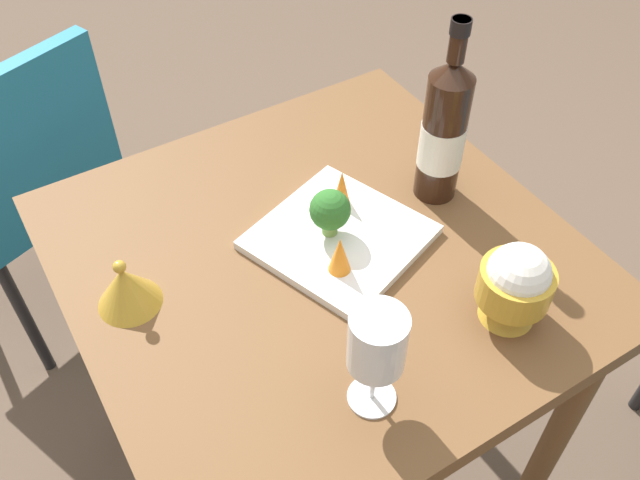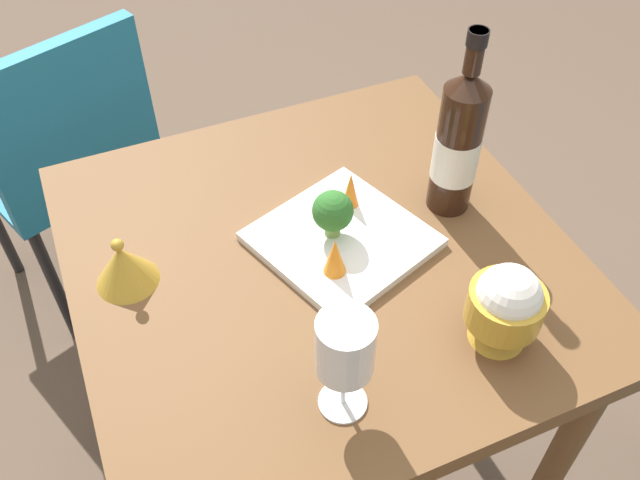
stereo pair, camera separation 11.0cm
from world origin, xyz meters
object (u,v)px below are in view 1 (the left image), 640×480
object	(u,v)px
chair_by_wall	(27,177)
broccoli_floret	(330,211)
wine_glass	(377,344)
rice_bowl	(515,284)
wine_bottle	(444,131)
carrot_garnish_left	(341,254)
carrot_garnish_right	(342,187)
serving_plate	(339,237)
rice_bowl_lid	(126,286)

from	to	relation	value
chair_by_wall	broccoli_floret	size ratio (longest dim) A/B	9.91
chair_by_wall	wine_glass	world-z (taller)	wine_glass
rice_bowl	broccoli_floret	distance (m)	0.31
wine_bottle	wine_glass	xyz separation A→B (m)	(-0.29, 0.33, -0.00)
wine_glass	carrot_garnish_left	world-z (taller)	wine_glass
wine_bottle	carrot_garnish_right	world-z (taller)	wine_bottle
carrot_garnish_right	serving_plate	bearing A→B (deg)	145.30
wine_glass	carrot_garnish_right	size ratio (longest dim) A/B	2.62
rice_bowl	rice_bowl_lid	distance (m)	0.58
wine_glass	broccoli_floret	distance (m)	0.31
broccoli_floret	rice_bowl	bearing A→B (deg)	-152.58
wine_bottle	carrot_garnish_left	xyz separation A→B (m)	(-0.08, 0.25, -0.08)
chair_by_wall	serving_plate	xyz separation A→B (m)	(-0.73, -0.40, 0.24)
serving_plate	carrot_garnish_left	xyz separation A→B (m)	(-0.07, 0.04, 0.04)
wine_glass	carrot_garnish_right	bearing A→B (deg)	-26.28
wine_bottle	serving_plate	distance (m)	0.25
carrot_garnish_right	broccoli_floret	bearing A→B (deg)	132.90
rice_bowl	serving_plate	world-z (taller)	rice_bowl
rice_bowl	carrot_garnish_left	bearing A→B (deg)	40.75
broccoli_floret	carrot_garnish_right	size ratio (longest dim) A/B	1.26
rice_bowl	serving_plate	bearing A→B (deg)	26.47
chair_by_wall	carrot_garnish_left	world-z (taller)	chair_by_wall
wine_glass	serving_plate	size ratio (longest dim) A/B	0.56
wine_glass	chair_by_wall	bearing A→B (deg)	15.14
carrot_garnish_right	chair_by_wall	bearing A→B (deg)	33.37
carrot_garnish_left	carrot_garnish_right	xyz separation A→B (m)	(0.13, -0.08, -0.00)
serving_plate	carrot_garnish_right	distance (m)	0.09
rice_bowl_lid	carrot_garnish_left	bearing A→B (deg)	-111.81
chair_by_wall	carrot_garnish_left	size ratio (longest dim) A/B	12.32
rice_bowl	serving_plate	distance (m)	0.30
wine_glass	broccoli_floret	size ratio (longest dim) A/B	2.09
rice_bowl	broccoli_floret	xyz separation A→B (m)	(0.28, 0.14, -0.01)
rice_bowl	chair_by_wall	bearing A→B (deg)	27.84
wine_bottle	rice_bowl_lid	xyz separation A→B (m)	(0.04, 0.56, -0.10)
carrot_garnish_left	wine_glass	bearing A→B (deg)	158.46
wine_bottle	wine_glass	world-z (taller)	wine_bottle
wine_glass	broccoli_floret	bearing A→B (deg)	-21.14
chair_by_wall	wine_glass	size ratio (longest dim) A/B	4.75
rice_bowl_lid	serving_plate	xyz separation A→B (m)	(-0.06, -0.35, -0.03)
carrot_garnish_left	rice_bowl_lid	bearing A→B (deg)	68.19
serving_plate	carrot_garnish_left	bearing A→B (deg)	148.39
rice_bowl_lid	carrot_garnish_left	xyz separation A→B (m)	(-0.12, -0.31, 0.01)
serving_plate	wine_bottle	bearing A→B (deg)	-85.95
rice_bowl	wine_bottle	bearing A→B (deg)	-16.12
rice_bowl	carrot_garnish_left	distance (m)	0.26
carrot_garnish_right	rice_bowl	bearing A→B (deg)	-165.28
wine_bottle	serving_plate	world-z (taller)	wine_bottle
wine_bottle	rice_bowl	xyz separation A→B (m)	(-0.28, 0.08, -0.06)
chair_by_wall	carrot_garnish_right	distance (m)	0.85
wine_bottle	serving_plate	xyz separation A→B (m)	(-0.02, 0.21, -0.13)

